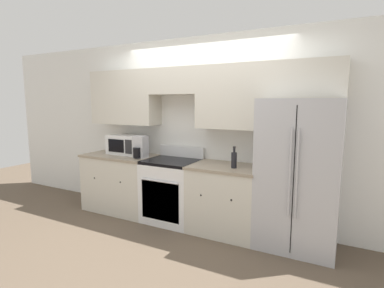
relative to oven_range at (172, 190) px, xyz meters
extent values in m
plane|color=brown|center=(0.32, -0.31, -0.45)|extent=(12.00, 12.00, 0.00)
cube|color=white|center=(0.32, 0.35, 0.85)|extent=(8.00, 0.06, 2.60)
cube|color=beige|center=(-0.93, 0.15, 1.31)|extent=(1.13, 0.33, 0.82)
cube|color=beige|center=(0.00, 0.15, 1.54)|extent=(0.74, 0.33, 0.37)
cube|color=beige|center=(1.26, 0.15, 1.31)|extent=(1.77, 0.33, 0.82)
cube|color=beige|center=(-0.93, 0.00, -0.02)|extent=(1.13, 0.62, 0.85)
cube|color=gray|center=(-0.93, 0.00, 0.42)|extent=(1.15, 0.64, 0.03)
sphere|color=black|center=(-1.19, -0.31, 0.10)|extent=(0.03, 0.03, 0.03)
sphere|color=black|center=(-0.68, -0.31, 0.10)|extent=(0.03, 0.03, 0.03)
cube|color=beige|center=(0.81, 0.00, -0.02)|extent=(0.88, 0.62, 0.85)
cube|color=gray|center=(0.81, 0.00, 0.42)|extent=(0.91, 0.64, 0.03)
sphere|color=black|center=(0.61, -0.31, 0.10)|extent=(0.03, 0.03, 0.03)
sphere|color=black|center=(1.01, -0.31, 0.10)|extent=(0.03, 0.03, 0.03)
cube|color=white|center=(0.00, 0.00, -0.03)|extent=(0.74, 0.62, 0.85)
cube|color=black|center=(0.00, -0.30, -0.07)|extent=(0.59, 0.01, 0.54)
cube|color=black|center=(0.00, 0.00, 0.42)|extent=(0.74, 0.62, 0.04)
cube|color=white|center=(0.00, 0.28, 0.52)|extent=(0.74, 0.04, 0.16)
cylinder|color=silver|center=(0.00, -0.33, 0.21)|extent=(0.59, 0.02, 0.02)
cube|color=#B7B7BC|center=(1.70, 0.04, 0.42)|extent=(0.89, 0.70, 1.74)
cube|color=black|center=(1.70, -0.31, 0.42)|extent=(0.01, 0.01, 1.60)
cylinder|color=#B7B7BC|center=(1.66, -0.33, 0.51)|extent=(0.02, 0.02, 0.95)
cylinder|color=#B7B7BC|center=(1.73, -0.33, 0.51)|extent=(0.02, 0.02, 0.95)
cube|color=white|center=(-0.89, 0.09, 0.59)|extent=(0.54, 0.35, 0.30)
cube|color=black|center=(-0.94, -0.08, 0.59)|extent=(0.30, 0.01, 0.20)
cube|color=#262628|center=(-0.70, -0.08, 0.59)|extent=(0.12, 0.01, 0.21)
cylinder|color=black|center=(0.95, -0.07, 0.53)|extent=(0.07, 0.07, 0.19)
cylinder|color=black|center=(0.95, -0.07, 0.66)|extent=(0.03, 0.03, 0.05)
cylinder|color=black|center=(0.95, -0.07, 0.70)|extent=(0.03, 0.03, 0.02)
cube|color=#B7B7BC|center=(-0.49, -0.06, 0.60)|extent=(0.18, 0.16, 0.32)
cylinder|color=black|center=(-0.49, -0.15, 0.53)|extent=(0.11, 0.11, 0.15)
camera|label=1|loc=(2.18, -3.52, 1.25)|focal=28.00mm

